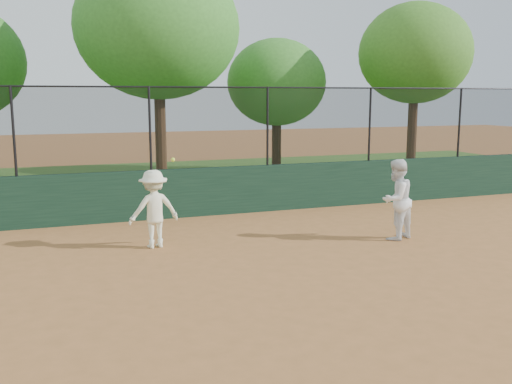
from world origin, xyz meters
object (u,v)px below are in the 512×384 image
object	(u,v)px
tree_4	(416,54)
player_second	(396,200)
tree_2	(158,28)
player_main	(154,209)
tree_3	(277,83)

from	to	relation	value
tree_4	player_second	bearing A→B (deg)	-126.80
tree_4	tree_2	bearing A→B (deg)	176.52
player_second	player_main	xyz separation A→B (m)	(-4.85, 1.08, -0.07)
player_main	tree_2	size ratio (longest dim) A/B	0.25
player_second	tree_4	world-z (taller)	tree_4
tree_2	tree_3	xyz separation A→B (m)	(4.88, 1.95, -1.63)
player_second	player_main	bearing A→B (deg)	-35.60
tree_2	player_second	bearing A→B (deg)	-69.32
player_second	tree_3	xyz separation A→B (m)	(1.61, 10.60, 2.62)
player_main	tree_2	bearing A→B (deg)	78.16
player_second	player_main	size ratio (longest dim) A/B	0.93
player_main	tree_4	world-z (taller)	tree_4
tree_2	tree_3	bearing A→B (deg)	21.81
player_main	tree_4	bearing A→B (deg)	32.73
tree_3	tree_4	size ratio (longest dim) A/B	0.81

